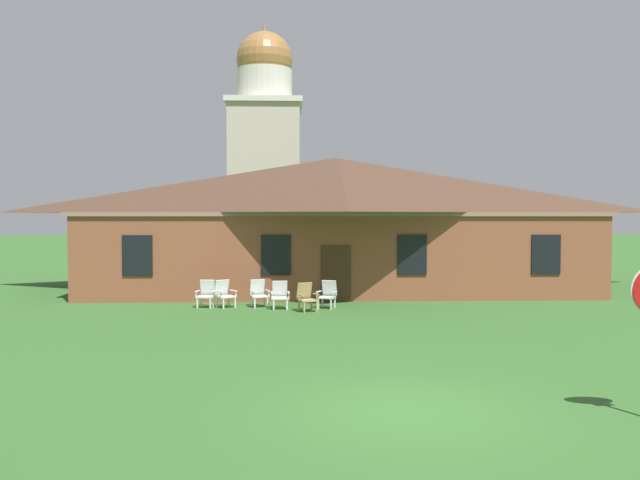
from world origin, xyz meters
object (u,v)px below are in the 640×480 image
(lawn_chair_far_side, at_px, (328,294))
(lawn_chair_right_end, at_px, (306,297))
(lawn_chair_left_end, at_px, (259,293))
(lawn_chair_middle, at_px, (280,294))
(lawn_chair_by_porch, at_px, (206,293))
(lawn_chair_near_door, at_px, (224,293))

(lawn_chair_far_side, bearing_deg, lawn_chair_right_end, -135.23)
(lawn_chair_left_end, bearing_deg, lawn_chair_far_side, -9.84)
(lawn_chair_middle, height_order, lawn_chair_right_end, same)
(lawn_chair_left_end, distance_m, lawn_chair_far_side, 2.47)
(lawn_chair_by_porch, height_order, lawn_chair_left_end, same)
(lawn_chair_near_door, height_order, lawn_chair_right_end, same)
(lawn_chair_by_porch, xyz_separation_m, lawn_chair_right_end, (3.50, -1.12, 0.00))
(lawn_chair_near_door, height_order, lawn_chair_left_end, same)
(lawn_chair_near_door, bearing_deg, lawn_chair_left_end, 4.09)
(lawn_chair_by_porch, relative_size, lawn_chair_left_end, 1.00)
(lawn_chair_near_door, height_order, lawn_chair_middle, same)
(lawn_chair_middle, distance_m, lawn_chair_right_end, 1.11)
(lawn_chair_right_end, bearing_deg, lawn_chair_left_end, 144.82)
(lawn_chair_by_porch, height_order, lawn_chair_near_door, same)
(lawn_chair_right_end, distance_m, lawn_chair_far_side, 1.07)
(lawn_chair_middle, bearing_deg, lawn_chair_left_end, 145.33)
(lawn_chair_by_porch, distance_m, lawn_chair_middle, 2.65)
(lawn_chair_right_end, xyz_separation_m, lawn_chair_far_side, (0.76, 0.76, 0.00))
(lawn_chair_by_porch, xyz_separation_m, lawn_chair_left_end, (1.83, 0.05, 0.00))
(lawn_chair_near_door, height_order, lawn_chair_far_side, same)
(lawn_chair_middle, relative_size, lawn_chair_right_end, 1.00)
(lawn_chair_right_end, bearing_deg, lawn_chair_middle, 144.40)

